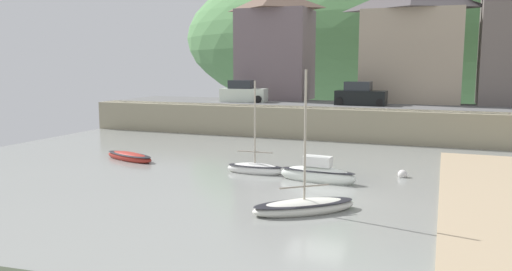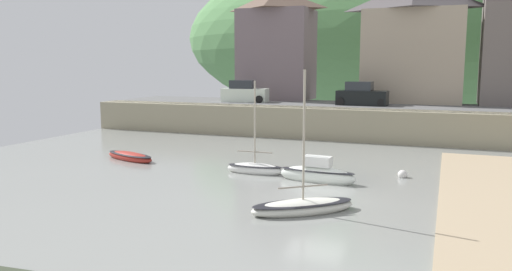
{
  "view_description": "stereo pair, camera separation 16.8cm",
  "coord_description": "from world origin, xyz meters",
  "px_view_note": "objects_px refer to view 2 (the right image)",
  "views": [
    {
      "loc": [
        4.99,
        -20.77,
        5.72
      ],
      "look_at": [
        -4.38,
        3.95,
        1.94
      ],
      "focal_mm": 34.83,
      "sensor_mm": 36.0,
      "label": 1
    },
    {
      "loc": [
        5.15,
        -20.71,
        5.72
      ],
      "look_at": [
        -4.38,
        3.95,
        1.94
      ],
      "focal_mm": 34.83,
      "sensor_mm": 36.0,
      "label": 2
    }
  ],
  "objects_px": {
    "dinghy_open_wooden": "(303,206)",
    "parked_car_near_slipway": "(244,93)",
    "parked_car_by_wall": "(362,95)",
    "rowboat_small_beached": "(130,156)",
    "waterfront_building_centre": "(413,42)",
    "mooring_buoy": "(403,175)",
    "sailboat_blue_trim": "(255,168)",
    "sailboat_tall_mast": "(317,174)",
    "waterfront_building_left": "(277,44)"
  },
  "relations": [
    {
      "from": "parked_car_near_slipway",
      "to": "mooring_buoy",
      "type": "xyz_separation_m",
      "value": [
        15.16,
        -15.5,
        -3.06
      ]
    },
    {
      "from": "sailboat_blue_trim",
      "to": "parked_car_near_slipway",
      "type": "height_order",
      "value": "sailboat_blue_trim"
    },
    {
      "from": "rowboat_small_beached",
      "to": "parked_car_by_wall",
      "type": "height_order",
      "value": "parked_car_by_wall"
    },
    {
      "from": "parked_car_near_slipway",
      "to": "parked_car_by_wall",
      "type": "bearing_deg",
      "value": -6.2
    },
    {
      "from": "parked_car_by_wall",
      "to": "mooring_buoy",
      "type": "height_order",
      "value": "parked_car_by_wall"
    },
    {
      "from": "dinghy_open_wooden",
      "to": "waterfront_building_left",
      "type": "bearing_deg",
      "value": 71.92
    },
    {
      "from": "rowboat_small_beached",
      "to": "mooring_buoy",
      "type": "height_order",
      "value": "rowboat_small_beached"
    },
    {
      "from": "waterfront_building_centre",
      "to": "mooring_buoy",
      "type": "relative_size",
      "value": 21.95
    },
    {
      "from": "waterfront_building_left",
      "to": "parked_car_near_slipway",
      "type": "relative_size",
      "value": 2.44
    },
    {
      "from": "mooring_buoy",
      "to": "sailboat_blue_trim",
      "type": "bearing_deg",
      "value": -166.33
    },
    {
      "from": "waterfront_building_left",
      "to": "dinghy_open_wooden",
      "type": "height_order",
      "value": "waterfront_building_left"
    },
    {
      "from": "sailboat_tall_mast",
      "to": "mooring_buoy",
      "type": "bearing_deg",
      "value": 37.55
    },
    {
      "from": "dinghy_open_wooden",
      "to": "parked_car_near_slipway",
      "type": "height_order",
      "value": "dinghy_open_wooden"
    },
    {
      "from": "sailboat_tall_mast",
      "to": "waterfront_building_left",
      "type": "bearing_deg",
      "value": 118.41
    },
    {
      "from": "dinghy_open_wooden",
      "to": "mooring_buoy",
      "type": "bearing_deg",
      "value": 29.12
    },
    {
      "from": "parked_car_near_slipway",
      "to": "rowboat_small_beached",
      "type": "bearing_deg",
      "value": -98.78
    },
    {
      "from": "parked_car_by_wall",
      "to": "dinghy_open_wooden",
      "type": "bearing_deg",
      "value": -84.28
    },
    {
      "from": "dinghy_open_wooden",
      "to": "sailboat_tall_mast",
      "type": "relative_size",
      "value": 1.45
    },
    {
      "from": "dinghy_open_wooden",
      "to": "parked_car_near_slipway",
      "type": "distance_m",
      "value": 26.32
    },
    {
      "from": "sailboat_tall_mast",
      "to": "parked_car_near_slipway",
      "type": "distance_m",
      "value": 21.42
    },
    {
      "from": "waterfront_building_centre",
      "to": "parked_car_by_wall",
      "type": "relative_size",
      "value": 2.52
    },
    {
      "from": "waterfront_building_left",
      "to": "dinghy_open_wooden",
      "type": "relative_size",
      "value": 1.83
    },
    {
      "from": "sailboat_tall_mast",
      "to": "parked_car_near_slipway",
      "type": "xyz_separation_m",
      "value": [
        -11.3,
        17.98,
        2.83
      ]
    },
    {
      "from": "waterfront_building_centre",
      "to": "sailboat_blue_trim",
      "type": "relative_size",
      "value": 2.06
    },
    {
      "from": "waterfront_building_centre",
      "to": "sailboat_tall_mast",
      "type": "height_order",
      "value": "waterfront_building_centre"
    },
    {
      "from": "parked_car_near_slipway",
      "to": "parked_car_by_wall",
      "type": "height_order",
      "value": "same"
    },
    {
      "from": "waterfront_building_left",
      "to": "sailboat_tall_mast",
      "type": "xyz_separation_m",
      "value": [
        9.79,
        -22.48,
        -7.32
      ]
    },
    {
      "from": "waterfront_building_left",
      "to": "sailboat_tall_mast",
      "type": "bearing_deg",
      "value": -66.46
    },
    {
      "from": "waterfront_building_left",
      "to": "rowboat_small_beached",
      "type": "relative_size",
      "value": 2.49
    },
    {
      "from": "parked_car_near_slipway",
      "to": "parked_car_by_wall",
      "type": "relative_size",
      "value": 1.03
    },
    {
      "from": "mooring_buoy",
      "to": "waterfront_building_left",
      "type": "bearing_deg",
      "value": 124.31
    },
    {
      "from": "dinghy_open_wooden",
      "to": "mooring_buoy",
      "type": "relative_size",
      "value": 11.98
    },
    {
      "from": "parked_car_by_wall",
      "to": "waterfront_building_left",
      "type": "bearing_deg",
      "value": 155.16
    },
    {
      "from": "waterfront_building_centre",
      "to": "rowboat_small_beached",
      "type": "height_order",
      "value": "waterfront_building_centre"
    },
    {
      "from": "parked_car_by_wall",
      "to": "rowboat_small_beached",
      "type": "bearing_deg",
      "value": -122.36
    },
    {
      "from": "rowboat_small_beached",
      "to": "parked_car_by_wall",
      "type": "bearing_deg",
      "value": 74.73
    },
    {
      "from": "waterfront_building_left",
      "to": "sailboat_tall_mast",
      "type": "relative_size",
      "value": 2.64
    },
    {
      "from": "rowboat_small_beached",
      "to": "sailboat_blue_trim",
      "type": "xyz_separation_m",
      "value": [
        8.48,
        -0.8,
        0.07
      ]
    },
    {
      "from": "waterfront_building_left",
      "to": "mooring_buoy",
      "type": "bearing_deg",
      "value": -55.69
    },
    {
      "from": "sailboat_blue_trim",
      "to": "parked_car_by_wall",
      "type": "relative_size",
      "value": 1.22
    },
    {
      "from": "waterfront_building_centre",
      "to": "sailboat_tall_mast",
      "type": "relative_size",
      "value": 2.65
    },
    {
      "from": "sailboat_tall_mast",
      "to": "parked_car_by_wall",
      "type": "height_order",
      "value": "parked_car_by_wall"
    },
    {
      "from": "waterfront_building_left",
      "to": "waterfront_building_centre",
      "type": "relative_size",
      "value": 1.0
    },
    {
      "from": "rowboat_small_beached",
      "to": "sailboat_blue_trim",
      "type": "bearing_deg",
      "value": 13.49
    },
    {
      "from": "sailboat_tall_mast",
      "to": "parked_car_by_wall",
      "type": "relative_size",
      "value": 0.95
    },
    {
      "from": "waterfront_building_centre",
      "to": "mooring_buoy",
      "type": "height_order",
      "value": "waterfront_building_centre"
    },
    {
      "from": "rowboat_small_beached",
      "to": "dinghy_open_wooden",
      "type": "relative_size",
      "value": 0.73
    },
    {
      "from": "dinghy_open_wooden",
      "to": "parked_car_by_wall",
      "type": "xyz_separation_m",
      "value": [
        -1.58,
        23.21,
        2.97
      ]
    },
    {
      "from": "waterfront_building_centre",
      "to": "mooring_buoy",
      "type": "xyz_separation_m",
      "value": [
        1.11,
        -20.0,
        -7.58
      ]
    },
    {
      "from": "dinghy_open_wooden",
      "to": "parked_car_near_slipway",
      "type": "xyz_separation_m",
      "value": [
        -12.05,
        23.21,
        2.97
      ]
    }
  ]
}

